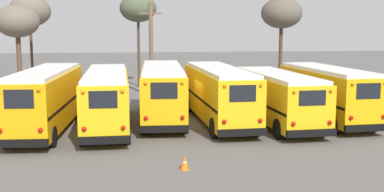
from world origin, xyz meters
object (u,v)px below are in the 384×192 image
at_px(school_bus_0, 46,98).
at_px(school_bus_3, 219,93).
at_px(school_bus_1, 107,97).
at_px(bare_tree_1, 30,12).
at_px(school_bus_2, 162,91).
at_px(bare_tree_0, 282,14).
at_px(traffic_cone, 185,163).
at_px(school_bus_4, 277,96).
at_px(bare_tree_3, 17,22).
at_px(school_bus_5, 326,92).
at_px(bare_tree_2, 138,9).
at_px(utility_pole, 151,49).

bearing_deg(school_bus_0, school_bus_3, 5.43).
relative_size(school_bus_1, bare_tree_1, 1.29).
distance_m(school_bus_2, bare_tree_0, 17.85).
height_order(school_bus_2, traffic_cone, school_bus_2).
bearing_deg(school_bus_4, bare_tree_3, 139.64).
bearing_deg(school_bus_3, bare_tree_0, 59.58).
bearing_deg(bare_tree_0, traffic_cone, -115.99).
relative_size(school_bus_4, bare_tree_1, 1.17).
distance_m(bare_tree_1, traffic_cone, 30.12).
height_order(school_bus_5, traffic_cone, school_bus_5).
bearing_deg(school_bus_5, bare_tree_2, 120.43).
distance_m(school_bus_3, bare_tree_0, 16.95).
xyz_separation_m(school_bus_1, school_bus_3, (6.49, 0.62, 0.04)).
bearing_deg(bare_tree_3, bare_tree_0, 0.07).
bearing_deg(school_bus_5, bare_tree_0, 83.20).
relative_size(school_bus_2, school_bus_4, 1.06).
relative_size(school_bus_4, traffic_cone, 17.59).
distance_m(school_bus_1, bare_tree_1, 20.81).
bearing_deg(utility_pole, school_bus_1, -104.63).
height_order(school_bus_0, school_bus_2, school_bus_0).
relative_size(school_bus_2, school_bus_3, 0.98).
distance_m(school_bus_0, bare_tree_3, 16.12).
relative_size(school_bus_2, bare_tree_2, 1.21).
distance_m(bare_tree_0, bare_tree_1, 22.65).
height_order(school_bus_3, school_bus_5, school_bus_3).
height_order(school_bus_0, school_bus_4, school_bus_0).
height_order(school_bus_2, school_bus_3, school_bus_2).
xyz_separation_m(school_bus_4, bare_tree_0, (4.96, 14.95, 5.13)).
height_order(school_bus_0, traffic_cone, school_bus_0).
height_order(school_bus_0, school_bus_5, school_bus_0).
relative_size(school_bus_3, utility_pole, 1.41).
bearing_deg(school_bus_4, school_bus_1, 177.89).
bearing_deg(traffic_cone, utility_pole, 91.05).
height_order(school_bus_2, bare_tree_0, bare_tree_0).
distance_m(school_bus_2, bare_tree_3, 17.38).
bearing_deg(bare_tree_3, school_bus_2, -48.98).
xyz_separation_m(school_bus_4, traffic_cone, (-6.33, -8.21, -1.37)).
xyz_separation_m(school_bus_0, utility_pole, (6.29, 11.95, 2.11)).
bearing_deg(bare_tree_3, school_bus_3, -44.25).
bearing_deg(traffic_cone, school_bus_2, 90.90).
xyz_separation_m(school_bus_0, traffic_cone, (6.66, -8.26, -1.53)).
height_order(utility_pole, bare_tree_1, bare_tree_1).
distance_m(school_bus_1, school_bus_2, 3.73).
xyz_separation_m(bare_tree_3, traffic_cone, (11.23, -23.13, -5.75)).
height_order(school_bus_0, bare_tree_0, bare_tree_0).
distance_m(bare_tree_0, bare_tree_3, 22.53).
bearing_deg(school_bus_5, traffic_cone, -137.36).
height_order(school_bus_0, utility_pole, utility_pole).
bearing_deg(school_bus_0, school_bus_5, 1.97).
distance_m(bare_tree_1, bare_tree_3, 4.22).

